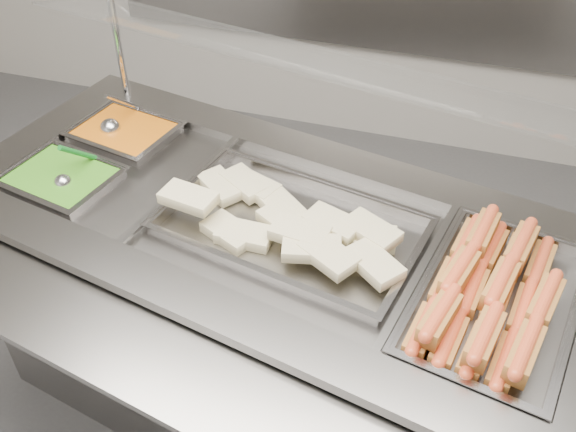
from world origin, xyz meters
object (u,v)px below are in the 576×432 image
(serving_spoon, at_px, (66,178))
(sneeze_guard, at_px, (312,63))
(pan_wraps, at_px, (291,231))
(steam_counter, at_px, (274,323))
(pan_hotdogs, at_px, (494,310))
(ladle, at_px, (111,127))

(serving_spoon, bearing_deg, sneeze_guard, 19.15)
(pan_wraps, height_order, serving_spoon, serving_spoon)
(steam_counter, height_order, serving_spoon, serving_spoon)
(steam_counter, distance_m, pan_hotdogs, 0.82)
(ladle, bearing_deg, sneeze_guard, -4.46)
(pan_wraps, relative_size, ladle, 4.02)
(pan_hotdogs, bearing_deg, ladle, 162.53)
(sneeze_guard, xyz_separation_m, serving_spoon, (-0.74, -0.26, -0.39))
(steam_counter, relative_size, sneeze_guard, 1.20)
(ladle, distance_m, serving_spoon, 0.32)
(steam_counter, bearing_deg, sneeze_guard, 78.23)
(serving_spoon, bearing_deg, steam_counter, 1.92)
(pan_wraps, bearing_deg, ladle, 158.28)
(steam_counter, xyz_separation_m, ladle, (-0.70, 0.29, 0.50))
(steam_counter, xyz_separation_m, pan_hotdogs, (0.67, -0.14, 0.45))
(pan_hotdogs, xyz_separation_m, serving_spoon, (-1.36, 0.12, 0.06))
(sneeze_guard, height_order, pan_hotdogs, sneeze_guard)
(steam_counter, distance_m, pan_wraps, 0.47)
(sneeze_guard, distance_m, pan_hotdogs, 0.85)
(steam_counter, bearing_deg, ladle, 157.43)
(pan_hotdogs, height_order, serving_spoon, serving_spoon)
(sneeze_guard, height_order, serving_spoon, sneeze_guard)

